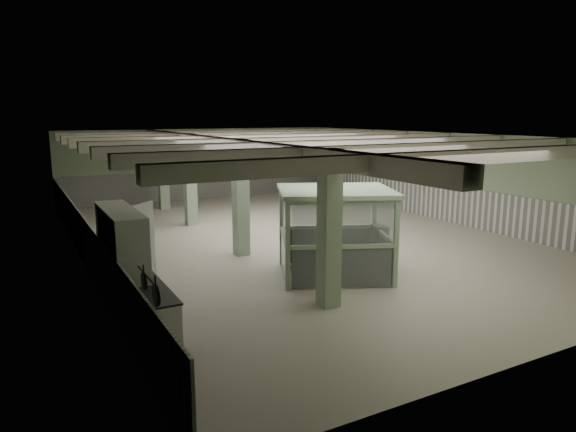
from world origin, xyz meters
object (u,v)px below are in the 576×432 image
walkin_cooler (123,258)px  filing_cabinet (379,246)px  guard_booth (335,216)px  prep_counter (128,288)px

walkin_cooler → filing_cabinet: size_ratio=2.16×
guard_booth → filing_cabinet: 1.90m
prep_counter → filing_cabinet: size_ratio=4.42×
prep_counter → walkin_cooler: (-0.08, -0.08, 0.74)m
walkin_cooler → filing_cabinet: 7.13m
prep_counter → guard_booth: (5.43, -0.24, 1.19)m
walkin_cooler → prep_counter: bearing=45.0°
walkin_cooler → filing_cabinet: bearing=-0.7°
walkin_cooler → guard_booth: (5.51, -0.15, 0.44)m
walkin_cooler → guard_booth: size_ratio=0.70×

